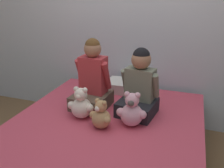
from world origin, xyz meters
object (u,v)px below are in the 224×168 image
(bed, at_px, (100,153))
(teddy_bear_held_by_right_child, at_px, (132,112))
(teddy_bear_held_by_left_child, at_px, (81,105))
(child_on_right, at_px, (139,87))
(teddy_bear_between_children, at_px, (101,116))
(pillow_at_headboard, at_px, (128,86))
(child_on_left, at_px, (92,81))

(bed, bearing_deg, teddy_bear_held_by_right_child, 34.76)
(teddy_bear_held_by_left_child, bearing_deg, child_on_right, 28.44)
(teddy_bear_between_children, bearing_deg, bed, -67.61)
(pillow_at_headboard, bearing_deg, child_on_right, -63.84)
(teddy_bear_held_by_left_child, distance_m, teddy_bear_between_children, 0.24)
(child_on_right, xyz_separation_m, teddy_bear_held_by_left_child, (-0.45, -0.25, -0.13))
(child_on_left, xyz_separation_m, teddy_bear_held_by_right_child, (0.44, -0.23, -0.13))
(teddy_bear_held_by_left_child, bearing_deg, teddy_bear_between_children, -24.59)
(teddy_bear_held_by_left_child, bearing_deg, bed, -31.82)
(bed, distance_m, pillow_at_headboard, 0.89)
(child_on_left, height_order, child_on_right, child_on_left)
(child_on_right, distance_m, teddy_bear_between_children, 0.44)
(teddy_bear_held_by_right_child, distance_m, pillow_at_headboard, 0.73)
(child_on_left, distance_m, teddy_bear_between_children, 0.44)
(bed, xyz_separation_m, pillow_at_headboard, (0.00, 0.84, 0.28))
(bed, relative_size, teddy_bear_between_children, 8.21)
(bed, height_order, child_on_right, child_on_right)
(bed, height_order, child_on_left, child_on_left)
(teddy_bear_held_by_right_child, distance_m, teddy_bear_between_children, 0.25)
(teddy_bear_held_by_left_child, relative_size, teddy_bear_between_children, 1.15)
(child_on_left, relative_size, teddy_bear_held_by_left_child, 2.27)
(bed, bearing_deg, child_on_right, 59.58)
(child_on_left, xyz_separation_m, teddy_bear_held_by_left_child, (-0.00, -0.25, -0.13))
(child_on_left, distance_m, pillow_at_headboard, 0.54)
(pillow_at_headboard, bearing_deg, teddy_bear_held_by_left_child, -107.60)
(teddy_bear_held_by_left_child, relative_size, teddy_bear_held_by_right_child, 0.97)
(teddy_bear_held_by_right_child, height_order, teddy_bear_between_children, teddy_bear_held_by_right_child)
(teddy_bear_held_by_left_child, bearing_deg, pillow_at_headboard, 72.05)
(bed, height_order, teddy_bear_held_by_left_child, teddy_bear_held_by_left_child)
(bed, distance_m, child_on_left, 0.66)
(bed, xyz_separation_m, teddy_bear_held_by_left_child, (-0.22, 0.14, 0.35))
(child_on_left, height_order, teddy_bear_between_children, child_on_left)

